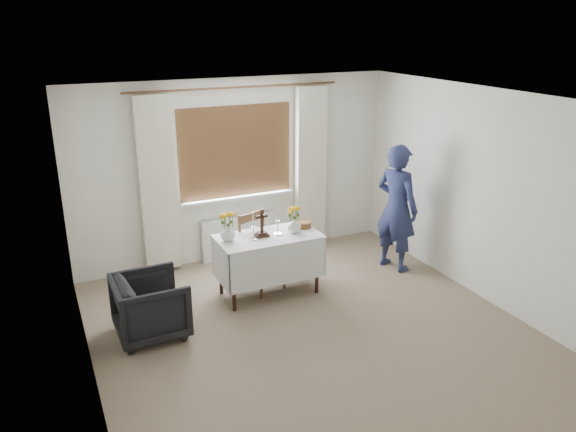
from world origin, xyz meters
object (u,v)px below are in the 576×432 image
object	(u,v)px
wooden_chair	(262,253)
armchair	(151,306)
wooden_cross	(262,223)
flower_vase_right	(294,225)
person	(397,208)
altar_table	(269,265)
flower_vase_left	(228,233)

from	to	relation	value
wooden_chair	armchair	xyz separation A→B (m)	(-1.49, -0.51, -0.15)
wooden_cross	flower_vase_right	world-z (taller)	wooden_cross
person	wooden_cross	distance (m)	1.92
person	wooden_cross	world-z (taller)	person
altar_table	armchair	size ratio (longest dim) A/B	1.67
altar_table	flower_vase_right	world-z (taller)	flower_vase_right
altar_table	wooden_chair	bearing A→B (deg)	96.91
flower_vase_right	person	bearing A→B (deg)	0.46
altar_table	armchair	distance (m)	1.55
altar_table	wooden_cross	world-z (taller)	wooden_cross
person	armchair	bearing A→B (deg)	77.80
altar_table	armchair	bearing A→B (deg)	-166.78
wooden_chair	flower_vase_right	size ratio (longest dim) A/B	5.40
armchair	person	xyz separation A→B (m)	(3.35, 0.35, 0.52)
armchair	wooden_cross	size ratio (longest dim) A/B	2.19
altar_table	wooden_cross	xyz separation A→B (m)	(-0.08, 0.01, 0.55)
altar_table	flower_vase_left	world-z (taller)	flower_vase_left
armchair	flower_vase_left	bearing A→B (deg)	-68.74
person	wooden_cross	bearing A→B (deg)	71.28
wooden_cross	flower_vase_right	size ratio (longest dim) A/B	1.88
flower_vase_left	person	bearing A→B (deg)	-1.81
wooden_cross	flower_vase_left	size ratio (longest dim) A/B	1.81
armchair	wooden_cross	bearing A→B (deg)	-76.72
altar_table	flower_vase_right	xyz separation A→B (m)	(0.33, -0.02, 0.47)
altar_table	wooden_chair	distance (m)	0.19
person	wooden_chair	bearing A→B (deg)	66.83
armchair	person	world-z (taller)	person
wooden_chair	flower_vase_left	xyz separation A→B (m)	(-0.47, -0.09, 0.37)
armchair	flower_vase_right	size ratio (longest dim) A/B	4.11
wooden_chair	wooden_cross	distance (m)	0.47
altar_table	flower_vase_left	bearing A→B (deg)	172.06
altar_table	wooden_chair	xyz separation A→B (m)	(-0.02, 0.16, 0.11)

